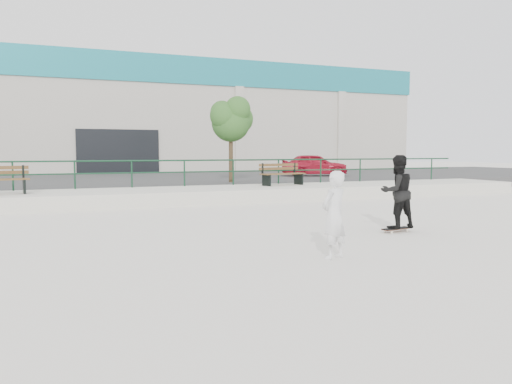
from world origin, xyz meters
name	(u,v)px	position (x,y,z in m)	size (l,w,h in m)	color
ground	(272,254)	(0.00, 0.00, 0.00)	(120.00, 120.00, 0.00)	silver
ledge	(166,196)	(0.00, 9.50, 0.25)	(30.00, 3.00, 0.50)	beige
parking_strip	(132,182)	(0.00, 18.00, 0.25)	(60.00, 14.00, 0.50)	#3A3A3A
railing	(159,167)	(0.00, 10.80, 1.24)	(28.00, 0.06, 1.03)	#163E27
commercial_building	(106,115)	(0.00, 31.99, 4.58)	(44.20, 16.33, 8.00)	beige
bench_right	(282,174)	(4.75, 9.92, 0.94)	(1.99, 0.94, 0.88)	#503A1B
tree	(231,118)	(3.50, 12.46, 3.27)	(2.08, 1.85, 3.69)	#4E3E27
red_car	(314,165)	(9.48, 15.95, 1.11)	(1.44, 3.57, 1.22)	#A91428
skateboard	(396,229)	(3.66, 1.23, 0.07)	(0.80, 0.34, 0.09)	black
standing_skater	(397,192)	(3.66, 1.23, 0.94)	(0.82, 0.64, 1.68)	black
seated_skater	(334,215)	(0.85, -0.71, 0.77)	(0.56, 0.37, 1.53)	white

